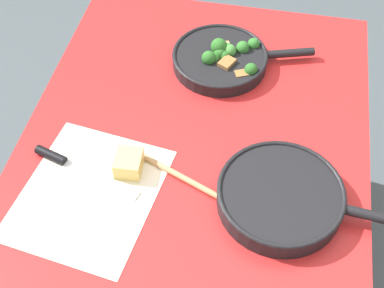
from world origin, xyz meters
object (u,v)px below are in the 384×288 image
Objects in this scene: skillet_eggs at (281,197)px; grater_knife at (72,165)px; skillet_broccoli at (223,58)px; wooden_spoon at (209,192)px; cheese_block at (129,164)px.

skillet_eggs reaches higher than grater_knife.
grater_knife is at bearing -141.90° from skillet_broccoli.
skillet_broccoli is at bearing 117.40° from wooden_spoon.
skillet_broccoli is at bearing 120.22° from skillet_eggs.
skillet_broccoli reaches higher than skillet_eggs.
grater_knife is (0.01, 0.52, -0.02)m from skillet_eggs.
wooden_spoon is at bearing -172.75° from skillet_eggs.
grater_knife reaches higher than wooden_spoon.
skillet_broccoli is 0.49m from skillet_eggs.
wooden_spoon is 1.31× the size of grater_knife.
skillet_broccoli is at bearing 72.07° from grater_knife.
skillet_broccoli reaches higher than cheese_block.
grater_knife is at bearing -159.78° from wooden_spoon.
cheese_block reaches higher than grater_knife.
wooden_spoon is 0.35m from grater_knife.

